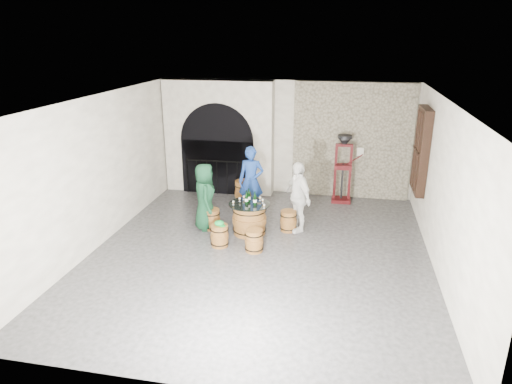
% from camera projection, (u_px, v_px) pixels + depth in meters
% --- Properties ---
extents(ground, '(8.00, 8.00, 0.00)m').
position_uv_depth(ground, '(260.00, 252.00, 9.66)').
color(ground, '#2A2A2C').
rests_on(ground, ground).
extents(wall_back, '(8.00, 0.00, 8.00)m').
position_uv_depth(wall_back, '(287.00, 138.00, 12.84)').
color(wall_back, silver).
rests_on(wall_back, ground).
extents(wall_front, '(8.00, 0.00, 8.00)m').
position_uv_depth(wall_front, '(197.00, 281.00, 5.43)').
color(wall_front, silver).
rests_on(wall_front, ground).
extents(wall_left, '(0.00, 8.00, 8.00)m').
position_uv_depth(wall_left, '(100.00, 171.00, 9.78)').
color(wall_left, silver).
rests_on(wall_left, ground).
extents(wall_right, '(0.00, 8.00, 8.00)m').
position_uv_depth(wall_right, '(444.00, 192.00, 8.49)').
color(wall_right, silver).
rests_on(wall_right, ground).
extents(ceiling, '(8.00, 8.00, 0.00)m').
position_uv_depth(ceiling, '(260.00, 100.00, 8.61)').
color(ceiling, beige).
rests_on(ceiling, wall_back).
extents(stone_facing_panel, '(3.20, 0.12, 3.18)m').
position_uv_depth(stone_facing_panel, '(352.00, 141.00, 12.45)').
color(stone_facing_panel, gray).
rests_on(stone_facing_panel, ground).
extents(arched_opening, '(3.10, 0.60, 3.19)m').
position_uv_depth(arched_opening, '(219.00, 138.00, 12.95)').
color(arched_opening, silver).
rests_on(arched_opening, ground).
extents(shuttered_window, '(0.23, 1.10, 2.00)m').
position_uv_depth(shuttered_window, '(421.00, 150.00, 10.66)').
color(shuttered_window, black).
rests_on(shuttered_window, wall_right).
extents(barrel_table, '(0.95, 0.95, 0.73)m').
position_uv_depth(barrel_table, '(249.00, 219.00, 10.47)').
color(barrel_table, brown).
rests_on(barrel_table, ground).
extents(barrel_stool_left, '(0.40, 0.40, 0.49)m').
position_uv_depth(barrel_stool_left, '(212.00, 219.00, 10.75)').
color(barrel_stool_left, brown).
rests_on(barrel_stool_left, ground).
extents(barrel_stool_far, '(0.40, 0.40, 0.49)m').
position_uv_depth(barrel_stool_far, '(251.00, 209.00, 11.39)').
color(barrel_stool_far, brown).
rests_on(barrel_stool_far, ground).
extents(barrel_stool_right, '(0.40, 0.40, 0.49)m').
position_uv_depth(barrel_stool_right, '(288.00, 221.00, 10.66)').
color(barrel_stool_right, brown).
rests_on(barrel_stool_right, ground).
extents(barrel_stool_near_right, '(0.40, 0.40, 0.49)m').
position_uv_depth(barrel_stool_near_right, '(254.00, 241.00, 9.65)').
color(barrel_stool_near_right, brown).
rests_on(barrel_stool_near_right, ground).
extents(barrel_stool_near_left, '(0.40, 0.40, 0.49)m').
position_uv_depth(barrel_stool_near_left, '(220.00, 236.00, 9.88)').
color(barrel_stool_near_left, brown).
rests_on(barrel_stool_near_left, ground).
extents(green_cap, '(0.25, 0.20, 0.11)m').
position_uv_depth(green_cap, '(219.00, 223.00, 9.79)').
color(green_cap, '#0C872F').
rests_on(green_cap, barrel_stool_near_left).
extents(person_green, '(0.74, 0.90, 1.59)m').
position_uv_depth(person_green, '(205.00, 197.00, 10.61)').
color(person_green, '#0F3820').
rests_on(person_green, ground).
extents(person_blue, '(0.66, 0.44, 1.76)m').
position_uv_depth(person_blue, '(251.00, 181.00, 11.47)').
color(person_blue, navy).
rests_on(person_blue, ground).
extents(person_white, '(0.91, 1.02, 1.66)m').
position_uv_depth(person_white, '(298.00, 197.00, 10.50)').
color(person_white, white).
rests_on(person_white, ground).
extents(wine_bottle_left, '(0.08, 0.08, 0.32)m').
position_uv_depth(wine_bottle_left, '(247.00, 199.00, 10.29)').
color(wine_bottle_left, black).
rests_on(wine_bottle_left, barrel_table).
extents(wine_bottle_center, '(0.08, 0.08, 0.32)m').
position_uv_depth(wine_bottle_center, '(255.00, 200.00, 10.22)').
color(wine_bottle_center, black).
rests_on(wine_bottle_center, barrel_table).
extents(wine_bottle_right, '(0.08, 0.08, 0.32)m').
position_uv_depth(wine_bottle_right, '(249.00, 197.00, 10.41)').
color(wine_bottle_right, black).
rests_on(wine_bottle_right, barrel_table).
extents(tasting_glass_a, '(0.05, 0.05, 0.10)m').
position_uv_depth(tasting_glass_a, '(233.00, 203.00, 10.26)').
color(tasting_glass_a, '#BF7E25').
rests_on(tasting_glass_a, barrel_table).
extents(tasting_glass_b, '(0.05, 0.05, 0.10)m').
position_uv_depth(tasting_glass_b, '(263.00, 201.00, 10.37)').
color(tasting_glass_b, '#BF7E25').
rests_on(tasting_glass_b, barrel_table).
extents(tasting_glass_c, '(0.05, 0.05, 0.10)m').
position_uv_depth(tasting_glass_c, '(244.00, 198.00, 10.58)').
color(tasting_glass_c, '#BF7E25').
rests_on(tasting_glass_c, barrel_table).
extents(tasting_glass_d, '(0.05, 0.05, 0.10)m').
position_uv_depth(tasting_glass_d, '(260.00, 199.00, 10.53)').
color(tasting_glass_d, '#BF7E25').
rests_on(tasting_glass_d, barrel_table).
extents(tasting_glass_e, '(0.05, 0.05, 0.10)m').
position_uv_depth(tasting_glass_e, '(264.00, 206.00, 10.06)').
color(tasting_glass_e, '#BF7E25').
rests_on(tasting_glass_e, barrel_table).
extents(tasting_glass_f, '(0.05, 0.05, 0.10)m').
position_uv_depth(tasting_glass_f, '(240.00, 200.00, 10.46)').
color(tasting_glass_f, '#BF7E25').
rests_on(tasting_glass_f, barrel_table).
extents(side_barrel, '(0.51, 0.51, 0.68)m').
position_uv_depth(side_barrel, '(244.00, 193.00, 12.22)').
color(side_barrel, brown).
rests_on(side_barrel, ground).
extents(corking_press, '(0.77, 0.43, 1.86)m').
position_uv_depth(corking_press, '(343.00, 164.00, 12.23)').
color(corking_press, '#430B0E').
rests_on(corking_press, ground).
extents(control_box, '(0.18, 0.10, 0.22)m').
position_uv_depth(control_box, '(360.00, 151.00, 12.41)').
color(control_box, silver).
rests_on(control_box, wall_back).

